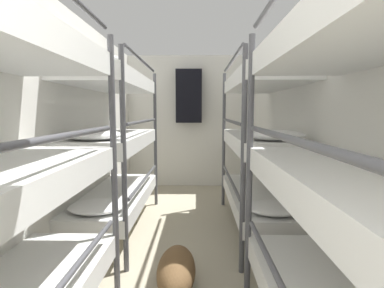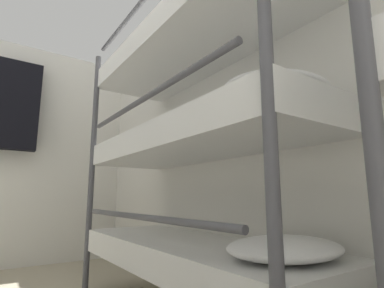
% 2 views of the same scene
% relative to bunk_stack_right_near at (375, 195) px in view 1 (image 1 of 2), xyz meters
% --- Properties ---
extents(wall_left, '(0.06, 5.67, 2.28)m').
position_rel_bunk_stack_right_near_xyz_m(wall_left, '(-1.91, 1.37, 0.13)').
color(wall_left, silver).
rests_on(wall_left, ground_plane).
extents(wall_right, '(0.06, 5.67, 2.28)m').
position_rel_bunk_stack_right_near_xyz_m(wall_right, '(0.35, 1.37, 0.13)').
color(wall_right, silver).
rests_on(wall_right, ground_plane).
extents(wall_back, '(2.32, 0.06, 2.28)m').
position_rel_bunk_stack_right_near_xyz_m(wall_back, '(-0.78, 4.17, 0.13)').
color(wall_back, silver).
rests_on(wall_back, ground_plane).
extents(bunk_stack_right_near, '(0.64, 1.84, 1.87)m').
position_rel_bunk_stack_right_near_xyz_m(bunk_stack_right_near, '(0.00, 0.00, 0.00)').
color(bunk_stack_right_near, '#4C4C51').
rests_on(bunk_stack_right_near, ground_plane).
extents(bunk_stack_left_far, '(0.64, 1.84, 1.87)m').
position_rel_bunk_stack_right_near_xyz_m(bunk_stack_left_far, '(-1.56, 2.08, 0.00)').
color(bunk_stack_left_far, '#4C4C51').
rests_on(bunk_stack_left_far, ground_plane).
extents(bunk_stack_right_far, '(0.64, 1.84, 1.87)m').
position_rel_bunk_stack_right_near_xyz_m(bunk_stack_right_far, '(0.00, 2.08, 0.00)').
color(bunk_stack_right_far, '#4C4C51').
rests_on(bunk_stack_right_far, ground_plane).
extents(duffel_bag, '(0.29, 0.62, 0.29)m').
position_rel_bunk_stack_right_near_xyz_m(duffel_bag, '(-0.83, 1.00, -0.87)').
color(duffel_bag, brown).
rests_on(duffel_bag, ground_plane).
extents(hanging_coat, '(0.44, 0.12, 0.90)m').
position_rel_bunk_stack_right_near_xyz_m(hanging_coat, '(-0.82, 4.02, 0.57)').
color(hanging_coat, black).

